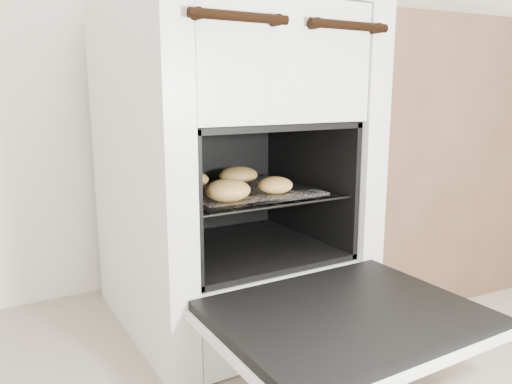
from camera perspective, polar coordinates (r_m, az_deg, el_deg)
stove at (r=1.49m, az=-3.02°, el=3.04°), size 0.64×0.71×0.98m
oven_door at (r=1.13m, az=10.10°, el=-13.99°), size 0.57×0.45×0.04m
oven_rack at (r=1.44m, az=-1.71°, el=0.04°), size 0.46×0.45×0.01m
foil_sheet at (r=1.42m, az=-1.30°, el=0.15°), size 0.36×0.32×0.01m
baked_rolls at (r=1.39m, az=-2.64°, el=1.13°), size 0.29×0.35×0.06m
counter at (r=2.02m, az=18.84°, el=4.21°), size 0.97×0.69×0.92m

